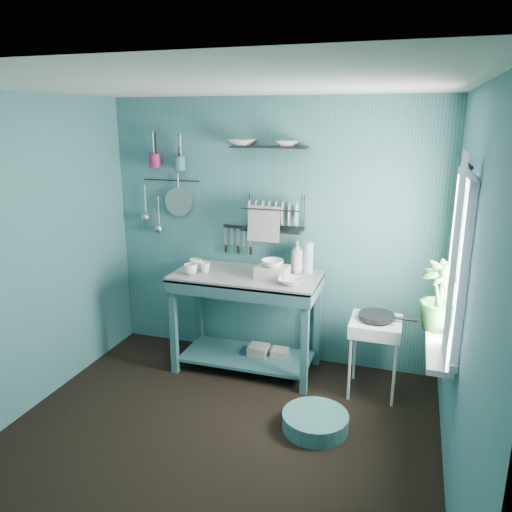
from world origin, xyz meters
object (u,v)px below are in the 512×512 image
(wash_tub, at_px, (272,272))
(mug_mid, at_px, (205,267))
(frying_pan, at_px, (377,316))
(storage_tin_large, at_px, (259,356))
(dish_rack, at_px, (273,213))
(utensil_cup_magenta, at_px, (155,160))
(floor_basin, at_px, (315,422))
(mug_left, at_px, (191,269))
(colander, at_px, (178,202))
(utensil_cup_teal, at_px, (180,163))
(mug_right, at_px, (196,264))
(potted_plant, at_px, (439,296))
(storage_tin_small, at_px, (280,359))
(work_counter, at_px, (247,322))
(hotplate_stand, at_px, (374,357))
(soap_bottle, at_px, (297,256))
(water_bottle, at_px, (308,258))

(wash_tub, bearing_deg, mug_mid, -176.37)
(frying_pan, height_order, storage_tin_large, frying_pan)
(dish_rack, height_order, utensil_cup_magenta, utensil_cup_magenta)
(utensil_cup_magenta, relative_size, floor_basin, 0.26)
(mug_left, distance_m, colander, 0.78)
(dish_rack, xyz_separation_m, utensil_cup_teal, (-0.94, 0.05, 0.42))
(mug_right, distance_m, dish_rack, 0.87)
(mug_mid, relative_size, potted_plant, 0.20)
(wash_tub, xyz_separation_m, potted_plant, (1.37, -0.48, 0.09))
(mug_left, distance_m, storage_tin_large, 1.07)
(storage_tin_large, relative_size, storage_tin_small, 1.10)
(work_counter, relative_size, hotplate_stand, 1.97)
(potted_plant, height_order, storage_tin_large, potted_plant)
(mug_mid, xyz_separation_m, potted_plant, (2.00, -0.44, 0.10))
(floor_basin, bearing_deg, mug_mid, 149.33)
(mug_right, xyz_separation_m, soap_bottle, (0.92, 0.20, 0.10))
(hotplate_stand, xyz_separation_m, colander, (-1.99, 0.39, 1.17))
(utensil_cup_magenta, bearing_deg, colander, 7.77)
(utensil_cup_magenta, relative_size, storage_tin_small, 0.65)
(soap_bottle, bearing_deg, utensil_cup_magenta, 176.66)
(utensil_cup_teal, relative_size, potted_plant, 0.26)
(water_bottle, bearing_deg, hotplate_stand, -24.60)
(soap_bottle, height_order, water_bottle, soap_bottle)
(colander, bearing_deg, mug_left, -55.15)
(hotplate_stand, bearing_deg, work_counter, -179.45)
(utensil_cup_teal, bearing_deg, dish_rack, -3.03)
(hotplate_stand, bearing_deg, storage_tin_small, 174.08)
(wash_tub, distance_m, floor_basin, 1.31)
(mug_mid, height_order, hotplate_stand, mug_mid)
(mug_mid, xyz_separation_m, frying_pan, (1.55, -0.02, -0.28))
(mug_mid, distance_m, water_bottle, 0.95)
(floor_basin, bearing_deg, dish_rack, 122.27)
(wash_tub, bearing_deg, frying_pan, -3.69)
(floor_basin, bearing_deg, storage_tin_large, 131.08)
(mug_left, bearing_deg, utensil_cup_magenta, 141.06)
(mug_mid, relative_size, water_bottle, 0.36)
(hotplate_stand, xyz_separation_m, dish_rack, (-0.99, 0.31, 1.13))
(utensil_cup_magenta, relative_size, potted_plant, 0.26)
(mug_mid, xyz_separation_m, dish_rack, (0.56, 0.29, 0.48))
(frying_pan, distance_m, utensil_cup_magenta, 2.54)
(frying_pan, bearing_deg, storage_tin_small, 169.66)
(work_counter, height_order, mug_right, mug_right)
(floor_basin, bearing_deg, water_bottle, 106.49)
(frying_pan, bearing_deg, soap_bottle, 159.67)
(work_counter, bearing_deg, colander, 161.38)
(dish_rack, xyz_separation_m, floor_basin, (0.63, -1.00, -1.41))
(hotplate_stand, bearing_deg, storage_tin_large, 177.55)
(work_counter, height_order, dish_rack, dish_rack)
(frying_pan, distance_m, storage_tin_large, 1.24)
(mug_left, relative_size, mug_mid, 1.23)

